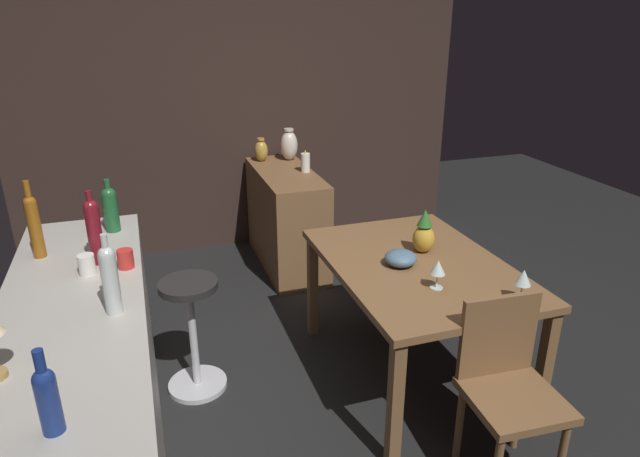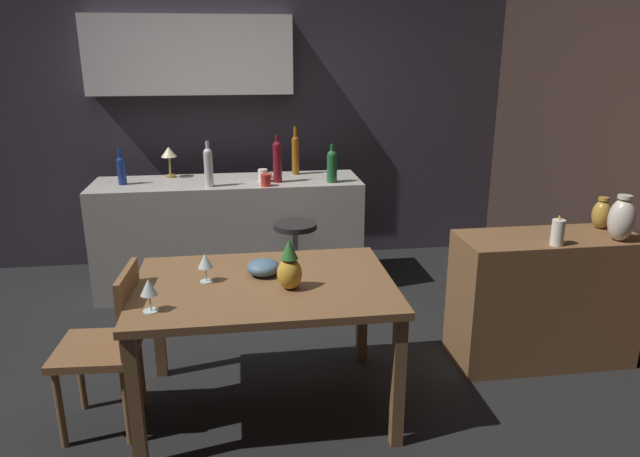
{
  "view_description": "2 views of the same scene",
  "coord_description": "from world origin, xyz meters",
  "px_view_note": "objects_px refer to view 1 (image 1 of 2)",
  "views": [
    {
      "loc": [
        -2.3,
        1.0,
        2.06
      ],
      "look_at": [
        0.55,
        0.04,
        0.85
      ],
      "focal_mm": 31.16,
      "sensor_mm": 36.0,
      "label": 1
    },
    {
      "loc": [
        0.06,
        -3.18,
        1.89
      ],
      "look_at": [
        0.56,
        0.3,
        0.8
      ],
      "focal_mm": 32.34,
      "sensor_mm": 36.0,
      "label": 2
    }
  ],
  "objects_px": {
    "chair_near_window": "(507,384)",
    "bar_stool": "(193,333)",
    "dining_table": "(417,276)",
    "vase_ceramic_ivory": "(289,145)",
    "cup_red": "(125,259)",
    "pillar_candle_tall": "(305,163)",
    "wine_bottle_amber": "(34,223)",
    "wine_bottle_green": "(110,207)",
    "cup_white": "(87,264)",
    "wine_bottle_ruby": "(94,229)",
    "wine_bottle_clear": "(110,277)",
    "vase_brass": "(261,150)",
    "wine_glass_left": "(523,278)",
    "sideboard_cabinet": "(287,219)",
    "wine_glass_right": "(438,268)",
    "pineapple_centerpiece": "(424,234)",
    "wine_bottle_cobalt": "(47,396)",
    "fruit_bowl": "(401,258)"
  },
  "relations": [
    {
      "from": "wine_glass_right",
      "to": "wine_bottle_ruby",
      "type": "relative_size",
      "value": 0.42
    },
    {
      "from": "wine_glass_left",
      "to": "wine_glass_right",
      "type": "bearing_deg",
      "value": 53.77
    },
    {
      "from": "pillar_candle_tall",
      "to": "vase_brass",
      "type": "distance_m",
      "value": 0.51
    },
    {
      "from": "chair_near_window",
      "to": "wine_bottle_clear",
      "type": "bearing_deg",
      "value": 74.25
    },
    {
      "from": "dining_table",
      "to": "cup_red",
      "type": "xyz_separation_m",
      "value": [
        0.1,
        1.52,
        0.29
      ]
    },
    {
      "from": "sideboard_cabinet",
      "to": "bar_stool",
      "type": "bearing_deg",
      "value": 146.96
    },
    {
      "from": "wine_bottle_clear",
      "to": "cup_white",
      "type": "bearing_deg",
      "value": 16.48
    },
    {
      "from": "wine_bottle_clear",
      "to": "wine_bottle_ruby",
      "type": "height_order",
      "value": "wine_bottle_ruby"
    },
    {
      "from": "wine_bottle_amber",
      "to": "wine_bottle_green",
      "type": "distance_m",
      "value": 0.43
    },
    {
      "from": "cup_white",
      "to": "vase_ceramic_ivory",
      "type": "height_order",
      "value": "vase_ceramic_ivory"
    },
    {
      "from": "wine_bottle_amber",
      "to": "pillar_candle_tall",
      "type": "distance_m",
      "value": 2.23
    },
    {
      "from": "chair_near_window",
      "to": "wine_bottle_clear",
      "type": "xyz_separation_m",
      "value": [
        0.46,
        1.62,
        0.58
      ]
    },
    {
      "from": "wine_glass_left",
      "to": "pillar_candle_tall",
      "type": "bearing_deg",
      "value": 10.24
    },
    {
      "from": "chair_near_window",
      "to": "bar_stool",
      "type": "xyz_separation_m",
      "value": [
        1.07,
        1.28,
        -0.12
      ]
    },
    {
      "from": "wine_bottle_amber",
      "to": "vase_ceramic_ivory",
      "type": "relative_size",
      "value": 1.44
    },
    {
      "from": "sideboard_cabinet",
      "to": "vase_ceramic_ivory",
      "type": "height_order",
      "value": "vase_ceramic_ivory"
    },
    {
      "from": "dining_table",
      "to": "vase_ceramic_ivory",
      "type": "height_order",
      "value": "vase_ceramic_ivory"
    },
    {
      "from": "dining_table",
      "to": "wine_bottle_cobalt",
      "type": "height_order",
      "value": "wine_bottle_cobalt"
    },
    {
      "from": "sideboard_cabinet",
      "to": "chair_near_window",
      "type": "relative_size",
      "value": 1.27
    },
    {
      "from": "cup_red",
      "to": "pillar_candle_tall",
      "type": "xyz_separation_m",
      "value": [
        1.59,
        -1.39,
        -0.05
      ]
    },
    {
      "from": "chair_near_window",
      "to": "wine_bottle_amber",
      "type": "height_order",
      "value": "wine_bottle_amber"
    },
    {
      "from": "wine_bottle_cobalt",
      "to": "wine_bottle_green",
      "type": "bearing_deg",
      "value": -5.35
    },
    {
      "from": "bar_stool",
      "to": "wine_bottle_green",
      "type": "relative_size",
      "value": 2.29
    },
    {
      "from": "fruit_bowl",
      "to": "cup_white",
      "type": "height_order",
      "value": "cup_white"
    },
    {
      "from": "pineapple_centerpiece",
      "to": "cup_red",
      "type": "bearing_deg",
      "value": 91.02
    },
    {
      "from": "pineapple_centerpiece",
      "to": "wine_bottle_ruby",
      "type": "distance_m",
      "value": 1.75
    },
    {
      "from": "wine_glass_right",
      "to": "wine_bottle_cobalt",
      "type": "relative_size",
      "value": 0.55
    },
    {
      "from": "wine_glass_right",
      "to": "vase_ceramic_ivory",
      "type": "distance_m",
      "value": 2.39
    },
    {
      "from": "pineapple_centerpiece",
      "to": "cup_white",
      "type": "height_order",
      "value": "pineapple_centerpiece"
    },
    {
      "from": "wine_bottle_ruby",
      "to": "pillar_candle_tall",
      "type": "height_order",
      "value": "wine_bottle_ruby"
    },
    {
      "from": "vase_brass",
      "to": "cup_white",
      "type": "bearing_deg",
      "value": 147.62
    },
    {
      "from": "wine_glass_right",
      "to": "cup_red",
      "type": "bearing_deg",
      "value": 75.0
    },
    {
      "from": "wine_glass_right",
      "to": "pineapple_centerpiece",
      "type": "relative_size",
      "value": 0.59
    },
    {
      "from": "wine_bottle_cobalt",
      "to": "cup_white",
      "type": "distance_m",
      "value": 1.08
    },
    {
      "from": "wine_glass_left",
      "to": "wine_bottle_amber",
      "type": "relative_size",
      "value": 0.41
    },
    {
      "from": "cup_red",
      "to": "vase_brass",
      "type": "relative_size",
      "value": 0.55
    },
    {
      "from": "wine_bottle_green",
      "to": "cup_white",
      "type": "distance_m",
      "value": 0.55
    },
    {
      "from": "wine_glass_left",
      "to": "pineapple_centerpiece",
      "type": "bearing_deg",
      "value": 14.81
    },
    {
      "from": "wine_bottle_green",
      "to": "pillar_candle_tall",
      "type": "height_order",
      "value": "wine_bottle_green"
    },
    {
      "from": "sideboard_cabinet",
      "to": "wine_bottle_green",
      "type": "distance_m",
      "value": 1.83
    },
    {
      "from": "wine_bottle_clear",
      "to": "wine_bottle_ruby",
      "type": "distance_m",
      "value": 0.53
    },
    {
      "from": "cup_red",
      "to": "vase_brass",
      "type": "height_order",
      "value": "vase_brass"
    },
    {
      "from": "chair_near_window",
      "to": "bar_stool",
      "type": "height_order",
      "value": "chair_near_window"
    },
    {
      "from": "dining_table",
      "to": "vase_ceramic_ivory",
      "type": "distance_m",
      "value": 2.11
    },
    {
      "from": "bar_stool",
      "to": "wine_bottle_cobalt",
      "type": "bearing_deg",
      "value": 158.62
    },
    {
      "from": "chair_near_window",
      "to": "wine_bottle_cobalt",
      "type": "bearing_deg",
      "value": 96.65
    },
    {
      "from": "wine_bottle_ruby",
      "to": "vase_brass",
      "type": "bearing_deg",
      "value": -32.9
    },
    {
      "from": "cup_white",
      "to": "pillar_candle_tall",
      "type": "height_order",
      "value": "same"
    },
    {
      "from": "wine_bottle_ruby",
      "to": "vase_brass",
      "type": "distance_m",
      "value": 2.31
    },
    {
      "from": "dining_table",
      "to": "cup_white",
      "type": "bearing_deg",
      "value": 87.23
    }
  ]
}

